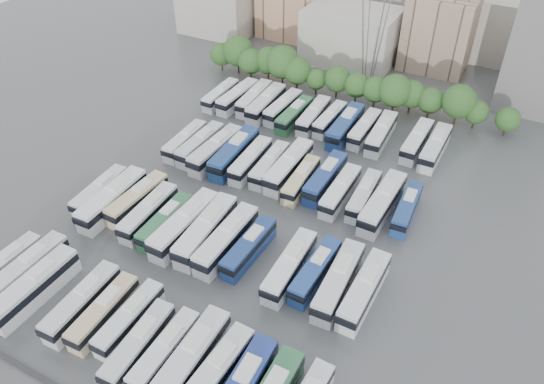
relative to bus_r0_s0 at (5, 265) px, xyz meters
The scene contains 52 objects.
ground 32.12m from the bus_r0_s0, 47.75° to the left, with size 220.00×220.00×0.00m, color #424447.
tree_line 68.65m from the bus_r0_s0, 73.74° to the left, with size 64.96×8.08×8.73m.
city_buildings 96.84m from the bus_r0_s0, 81.61° to the left, with size 102.00×35.00×20.00m.
bus_r0_s0 is the anchor object (origin of this frame).
bus_r0_s1 3.46m from the bus_r0_s0, 10.21° to the left, with size 2.79×12.50×3.92m.
bus_r0_s2 6.67m from the bus_r0_s0, ahead, with size 2.89×12.96×4.06m.
bus_r0_s4 13.42m from the bus_r0_s0, ahead, with size 2.97×11.97×3.73m.
bus_r0_s5 16.65m from the bus_r0_s0, ahead, with size 2.83×11.10×3.46m.
bus_r0_s6 20.04m from the bus_r0_s0, ahead, with size 2.42×10.84×3.40m.
bus_r0_s7 23.46m from the bus_r0_s0, ahead, with size 3.03×11.53×3.58m.
bus_r0_s8 26.54m from the bus_r0_s0, ahead, with size 2.42×11.05×3.47m.
bus_r0_s9 29.76m from the bus_r0_s0, ahead, with size 3.11×13.25×4.14m.
bus_r0_s10 33.08m from the bus_r0_s0, ahead, with size 3.28×12.32×3.83m.
bus_r1_s0 17.79m from the bus_r0_s0, 89.26° to the left, with size 3.03×11.36×3.53m.
bus_r1_s1 17.28m from the bus_r0_s0, 78.25° to the left, with size 3.20×13.49×4.21m.
bus_r1_s2 20.03m from the bus_r0_s0, 70.83° to the left, with size 3.12×11.89×3.70m.
bus_r1_s3 19.92m from the bus_r0_s0, 59.74° to the left, with size 3.04×11.95×3.72m.
bus_r1_s4 21.45m from the bus_r0_s0, 51.45° to the left, with size 2.68×11.23×3.51m.
bus_r1_s5 23.83m from the bus_r0_s0, 46.29° to the left, with size 3.33×13.73×4.29m.
bus_r1_s6 26.51m from the bus_r0_s0, 41.67° to the left, with size 3.61×13.67×4.25m.
bus_r1_s7 29.06m from the bus_r0_s0, 36.79° to the left, with size 3.03×13.16×4.12m.
bus_r1_s8 32.01m from the bus_r0_s0, 33.74° to the left, with size 2.83×11.33×3.53m.
bus_r1_s10 37.27m from the bus_r0_s0, 27.26° to the left, with size 2.95×12.33×3.85m.
bus_r1_s11 40.60m from the bus_r0_s0, 26.34° to the left, with size 2.92×11.34×3.53m.
bus_r1_s12 43.47m from the bus_r0_s0, 23.84° to the left, with size 3.22×12.88×4.01m.
bus_r1_s13 46.63m from the bus_r0_s0, 22.31° to the left, with size 2.94×12.52×3.91m.
bus_r2_s1 35.95m from the bus_r0_s0, 84.47° to the left, with size 2.70×11.05×3.45m.
bus_r2_s2 36.52m from the bus_r0_s0, 79.68° to the left, with size 2.78×11.86×3.71m.
bus_r2_s3 36.90m from the bus_r0_s0, 74.23° to the left, with size 3.42×13.13×4.08m.
bus_r2_s4 38.53m from the bus_r0_s0, 69.77° to the left, with size 3.39×13.50×4.21m.
bus_r2_s5 39.47m from the bus_r0_s0, 65.05° to the left, with size 2.92×11.66×3.64m.
bus_r2_s6 41.41m from the bus_r0_s0, 61.07° to the left, with size 2.92×11.32×3.52m.
bus_r2_s7 43.63m from the bus_r0_s0, 57.91° to the left, with size 2.90×13.18×4.13m.
bus_r2_s8 43.77m from the bus_r0_s0, 53.02° to the left, with size 2.80×11.01×3.43m.
bus_r2_s9 47.40m from the bus_r0_s0, 51.34° to the left, with size 2.83×12.26×3.84m.
bus_r2_s10 48.12m from the bus_r0_s0, 46.77° to the left, with size 2.61×11.65×3.65m.
bus_r2_s11 51.15m from the bus_r0_s0, 44.41° to the left, with size 2.77×11.10×3.46m.
bus_r2_s12 52.94m from the bus_r0_s0, 41.38° to the left, with size 3.43×13.54×4.22m.
bus_r2_s13 56.22m from the bus_r0_s0, 39.74° to the left, with size 2.88×10.95×3.40m.
bus_r3_s0 53.14m from the bus_r0_s0, 90.12° to the left, with size 2.43×10.83×3.39m.
bus_r3_s1 53.97m from the bus_r0_s0, 86.32° to the left, with size 3.17×12.02×3.74m.
bus_r3_s2 55.23m from the bus_r0_s0, 82.99° to the left, with size 3.18×11.96×3.72m.
bus_r3_s3 54.74m from the bus_r0_s0, 79.58° to the left, with size 3.10×12.74×3.98m.
bus_r3_s4 55.98m from the bus_r0_s0, 76.26° to the left, with size 3.05×11.53×3.58m.
bus_r3_s5 55.30m from the bus_r0_s0, 72.61° to the left, with size 2.71×11.41×3.57m.
bus_r3_s6 57.55m from the bus_r0_s0, 69.75° to the left, with size 3.02×11.88×3.70m.
bus_r3_s7 59.22m from the bus_r0_s0, 67.10° to the left, with size 2.79×10.90×3.39m.
bus_r3_s8 59.41m from the bus_r0_s0, 63.34° to the left, with size 3.01×13.12×4.11m.
bus_r3_s9 61.92m from the bus_r0_s0, 61.07° to the left, with size 2.69×11.40×3.56m.
bus_r3_s10 63.31m from the bus_r0_s0, 58.36° to the left, with size 3.11×12.27×3.82m.
bus_r3_s12 67.30m from the bus_r0_s0, 54.05° to the left, with size 2.86×11.99×3.75m.
bus_r3_s13 68.84m from the bus_r0_s0, 51.47° to the left, with size 2.87×12.44×3.89m.
Camera 1 is at (31.91, -50.34, 52.22)m, focal length 35.00 mm.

